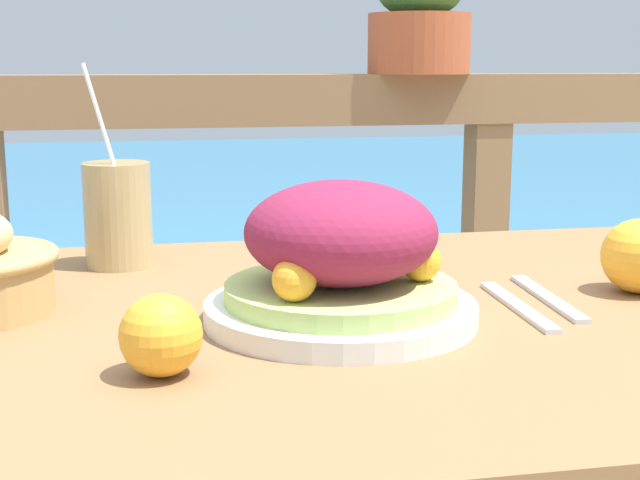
% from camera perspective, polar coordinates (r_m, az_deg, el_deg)
% --- Properties ---
extents(patio_table, '(1.09, 0.75, 0.77)m').
position_cam_1_polar(patio_table, '(0.93, 0.82, -11.38)').
color(patio_table, olive).
rests_on(patio_table, ground_plane).
extents(railing_fence, '(2.80, 0.08, 1.00)m').
position_cam_1_polar(railing_fence, '(1.63, -4.58, 0.68)').
color(railing_fence, brown).
rests_on(railing_fence, ground_plane).
extents(sea_backdrop, '(12.00, 4.00, 0.50)m').
position_cam_1_polar(sea_backdrop, '(4.17, -8.37, 0.59)').
color(sea_backdrop, teal).
rests_on(sea_backdrop, ground_plane).
extents(salad_plate, '(0.26, 0.26, 0.14)m').
position_cam_1_polar(salad_plate, '(0.85, 1.26, -1.39)').
color(salad_plate, silver).
rests_on(salad_plate, patio_table).
extents(drink_glass, '(0.08, 0.08, 0.24)m').
position_cam_1_polar(drink_glass, '(1.10, -12.81, 1.61)').
color(drink_glass, tan).
rests_on(drink_glass, patio_table).
extents(fork, '(0.02, 0.18, 0.00)m').
position_cam_1_polar(fork, '(0.92, 12.53, -4.14)').
color(fork, silver).
rests_on(fork, patio_table).
extents(knife, '(0.03, 0.18, 0.00)m').
position_cam_1_polar(knife, '(0.96, 14.36, -3.59)').
color(knife, silver).
rests_on(knife, patio_table).
extents(orange_near_basket, '(0.08, 0.08, 0.08)m').
position_cam_1_polar(orange_near_basket, '(1.01, 19.75, -0.98)').
color(orange_near_basket, '#F9A328').
rests_on(orange_near_basket, patio_table).
extents(orange_near_glass, '(0.07, 0.07, 0.07)m').
position_cam_1_polar(orange_near_glass, '(0.72, -10.15, -6.02)').
color(orange_near_glass, '#F9A328').
rests_on(orange_near_glass, patio_table).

